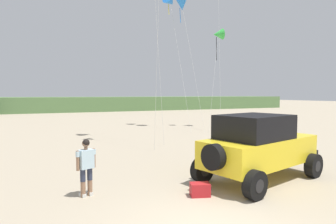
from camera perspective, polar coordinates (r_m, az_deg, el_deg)
name	(u,v)px	position (r m, az deg, el deg)	size (l,w,h in m)	color
dune_ridge	(60,104)	(52.77, -20.62, 1.46)	(90.00, 9.44, 2.45)	#567A47
jeep	(259,145)	(10.35, 17.55, -6.34)	(5.02, 3.40, 2.26)	yellow
person_watching	(86,164)	(8.72, -15.93, -9.94)	(0.59, 0.41, 1.67)	#8C664C
cooler_box	(200,190)	(8.66, 6.37, -15.04)	(0.56, 0.36, 0.38)	#B21E23
kite_green_box	(218,34)	(26.42, 9.90, 14.91)	(3.30, 3.70, 8.78)	green
kite_red_delta	(170,1)	(27.78, 0.44, 21.10)	(1.66, 6.29, 12.07)	blue
kite_purple_stunt	(182,4)	(26.69, 2.75, 20.59)	(1.37, 5.21, 11.57)	blue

